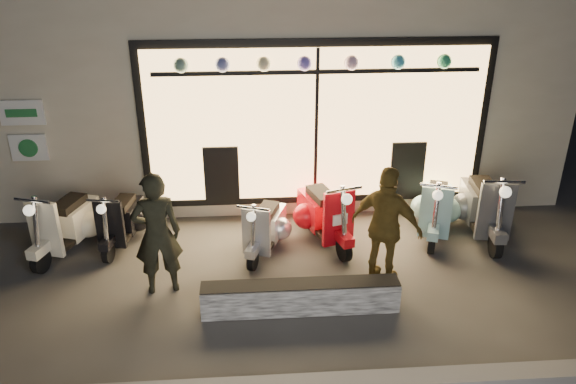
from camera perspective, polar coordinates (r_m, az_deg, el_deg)
name	(u,v)px	position (r m, az deg, el deg)	size (l,w,h in m)	color
ground	(272,282)	(7.65, -1.68, -9.12)	(40.00, 40.00, 0.00)	#383533
shop_building	(259,53)	(11.54, -2.94, 13.94)	(10.20, 6.23, 4.20)	beige
graffiti_barrier	(300,297)	(7.02, 1.27, -10.61)	(2.43, 0.28, 0.40)	black
scooter_silver	(266,225)	(8.28, -2.21, -3.40)	(0.67, 1.25, 0.90)	black
scooter_red	(323,211)	(8.55, 3.53, -1.99)	(0.75, 1.47, 1.05)	black
scooter_black	(123,218)	(8.83, -16.41, -2.52)	(0.54, 1.28, 0.91)	black
scooter_cream	(69,221)	(8.88, -21.33, -2.74)	(0.75, 1.44, 1.03)	black
scooter_blue	(436,207)	(9.02, 14.81, -1.44)	(0.77, 1.40, 1.01)	black
scooter_grey	(482,204)	(9.20, 19.14, -1.18)	(0.60, 1.57, 1.12)	black
man	(157,234)	(7.25, -13.17, -4.18)	(0.61, 0.40, 1.67)	black
woman	(386,227)	(7.37, 9.96, -3.48)	(0.96, 0.40, 1.64)	brown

